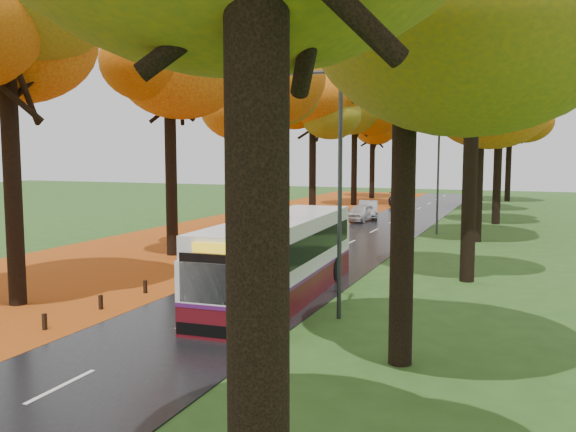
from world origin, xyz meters
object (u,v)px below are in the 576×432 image
Objects in this scene: bus at (281,256)px; car_white at (361,212)px; streetlamp_near at (332,173)px; car_silver at (368,210)px; streetlamp_far at (467,159)px; streetlamp_mid at (434,163)px; car_dark at (398,200)px.

bus reaches higher than car_white.
streetlamp_near reaches higher than car_white.
car_silver is (0.00, 2.23, 0.03)m from car_white.
streetlamp_near is at bearing -90.00° from streetlamp_far.
car_dark is (-6.30, 19.60, -4.03)m from streetlamp_mid.
streetlamp_mid is 9.17m from car_white.
streetlamp_mid is at bearing 90.00° from streetlamp_near.
bus is 2.65× the size of car_silver.
streetlamp_far reaches higher than bus.
streetlamp_far reaches higher than car_silver.
car_white is 0.90× the size of car_dark.
car_dark is at bearing 98.61° from streetlamp_near.
car_white is at bearing 95.26° from bus.
streetlamp_mid is 1.82× the size of car_dark.
car_white is at bearing 102.98° from streetlamp_near.
streetlamp_mid is 20.98m from car_dark.
car_silver reaches higher than car_white.
car_white is 2.23m from car_silver.
streetlamp_near is 4.42m from bus.
streetlamp_near is at bearing -69.84° from car_white.
car_silver is at bearing 97.18° from car_white.
streetlamp_near is 1.00× the size of streetlamp_far.
car_silver is (-6.30, 29.55, -3.97)m from streetlamp_near.
car_dark is (-6.30, 41.60, -4.03)m from streetlamp_near.
bus is 2.58× the size of car_dark.
streetlamp_far is 16.25m from car_silver.
streetlamp_mid is 0.70× the size of bus.
streetlamp_near and streetlamp_far have the same top height.
streetlamp_far is 18.27m from car_white.
car_silver is at bearing 94.60° from bus.
streetlamp_far reaches higher than car_white.
car_dark is at bearing 92.28° from bus.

